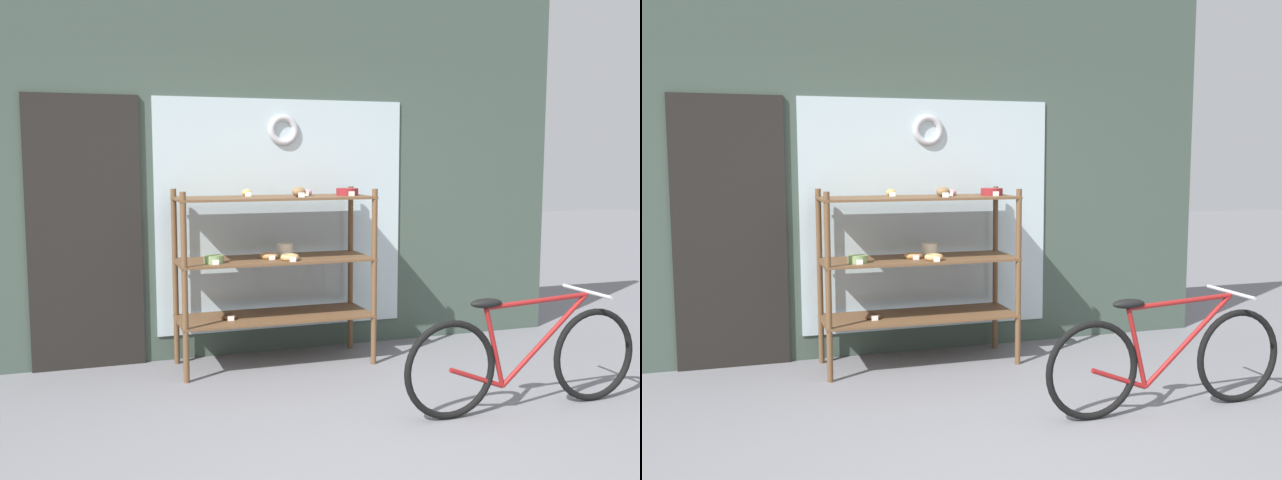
{
  "view_description": "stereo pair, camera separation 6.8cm",
  "coord_description": "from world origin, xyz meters",
  "views": [
    {
      "loc": [
        -1.41,
        -3.31,
        1.62
      ],
      "look_at": [
        0.01,
        0.88,
        1.11
      ],
      "focal_mm": 40.0,
      "sensor_mm": 36.0,
      "label": 1
    },
    {
      "loc": [
        -1.35,
        -3.33,
        1.62
      ],
      "look_at": [
        0.01,
        0.88,
        1.11
      ],
      "focal_mm": 40.0,
      "sensor_mm": 36.0,
      "label": 2
    }
  ],
  "objects": [
    {
      "name": "storefront_facade",
      "position": [
        -0.04,
        2.42,
        1.55
      ],
      "size": [
        5.51,
        0.13,
        3.17
      ],
      "color": "#3D4C42",
      "rests_on": "ground_plane"
    },
    {
      "name": "bicycle",
      "position": [
        1.27,
        0.49,
        0.34
      ],
      "size": [
        1.71,
        0.46,
        0.76
      ],
      "rotation": [
        0.0,
        0.0,
        -0.0
      ],
      "color": "black",
      "rests_on": "ground_plane"
    },
    {
      "name": "display_case",
      "position": [
        0.03,
        2.01,
        0.85
      ],
      "size": [
        1.51,
        0.56,
        1.4
      ],
      "color": "brown",
      "rests_on": "ground_plane"
    },
    {
      "name": "ground_plane",
      "position": [
        0.0,
        0.0,
        0.0
      ],
      "size": [
        30.0,
        30.0,
        0.0
      ],
      "primitive_type": "plane",
      "color": "slate"
    }
  ]
}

